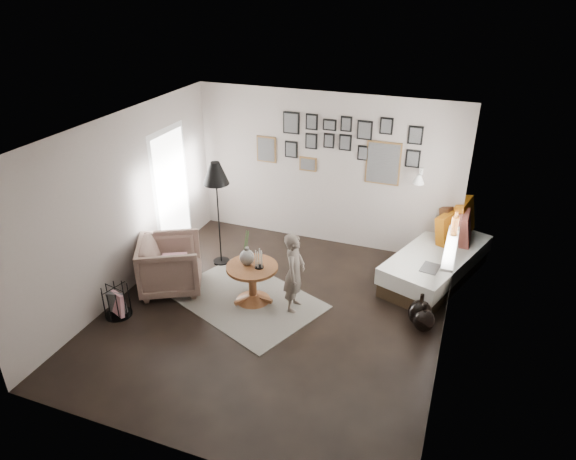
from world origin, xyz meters
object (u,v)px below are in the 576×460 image
at_px(demijohn_large, 420,313).
at_px(demijohn_small, 424,320).
at_px(pedestal_table, 253,285).
at_px(vase, 247,254).
at_px(child, 294,272).
at_px(magazine_basket, 117,302).
at_px(floor_lamp, 216,177).
at_px(armchair, 171,265).
at_px(daybed, 437,258).

relative_size(demijohn_large, demijohn_small, 1.10).
bearing_deg(pedestal_table, demijohn_large, 6.77).
xyz_separation_m(vase, child, (0.70, 0.01, -0.15)).
bearing_deg(demijohn_small, pedestal_table, -176.27).
distance_m(magazine_basket, child, 2.47).
bearing_deg(vase, floor_lamp, 137.03).
bearing_deg(armchair, daybed, -92.69).
distance_m(pedestal_table, armchair, 1.27).
height_order(daybed, demijohn_small, daybed).
xyz_separation_m(armchair, child, (1.88, 0.16, 0.18)).
bearing_deg(demijohn_small, daybed, 90.30).
relative_size(vase, armchair, 0.59).
bearing_deg(child, demijohn_large, -85.65).
height_order(vase, child, child).
bearing_deg(armchair, magazine_basket, 129.46).
xyz_separation_m(pedestal_table, vase, (-0.08, 0.02, 0.47)).
bearing_deg(magazine_basket, vase, 33.24).
bearing_deg(vase, armchair, -172.78).
bearing_deg(magazine_basket, armchair, 67.89).
bearing_deg(demijohn_small, child, -176.00).
xyz_separation_m(demijohn_large, demijohn_small, (0.07, -0.12, -0.02)).
bearing_deg(child, armchair, 91.09).
height_order(daybed, demijohn_large, daybed).
bearing_deg(demijohn_large, vase, -173.92).
height_order(floor_lamp, demijohn_large, floor_lamp).
xyz_separation_m(vase, demijohn_small, (2.47, 0.14, -0.57)).
xyz_separation_m(pedestal_table, magazine_basket, (-1.60, -0.98, -0.05)).
relative_size(daybed, magazine_basket, 5.13).
relative_size(demijohn_small, child, 0.37).
bearing_deg(magazine_basket, child, 24.42).
xyz_separation_m(floor_lamp, demijohn_small, (3.32, -0.66, -1.32)).
distance_m(armchair, demijohn_large, 3.61).
relative_size(daybed, demijohn_small, 5.26).
bearing_deg(demijohn_large, daybed, 87.35).
relative_size(pedestal_table, daybed, 0.32).
relative_size(pedestal_table, floor_lamp, 0.42).
bearing_deg(floor_lamp, demijohn_small, -11.16).
relative_size(armchair, magazine_basket, 1.99).
xyz_separation_m(daybed, floor_lamp, (-3.32, -0.82, 1.17)).
xyz_separation_m(daybed, child, (-1.76, -1.60, 0.27)).
bearing_deg(daybed, floor_lamp, -146.41).
bearing_deg(floor_lamp, armchair, -109.23).
bearing_deg(demijohn_small, magazine_basket, -164.16).
xyz_separation_m(daybed, demijohn_large, (-0.06, -1.35, -0.13)).
relative_size(magazine_basket, demijohn_large, 0.93).
height_order(daybed, floor_lamp, floor_lamp).
height_order(vase, daybed, vase).
bearing_deg(daybed, pedestal_table, -125.93).
bearing_deg(vase, demijohn_large, 6.08).
distance_m(armchair, demijohn_small, 3.67).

